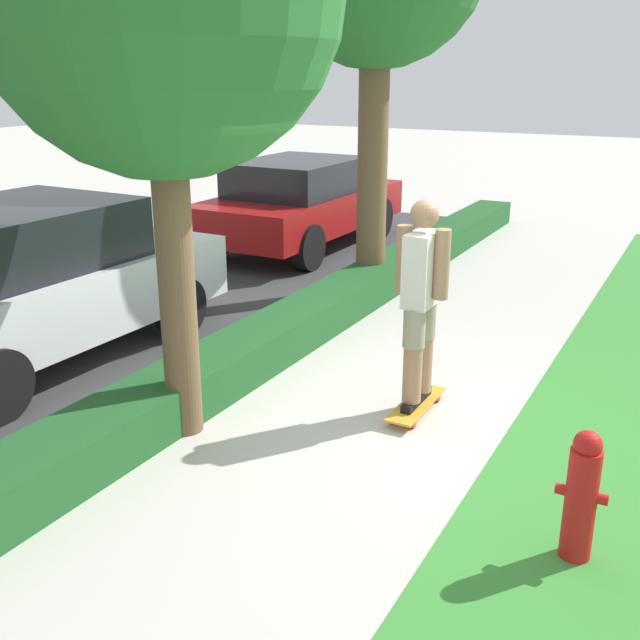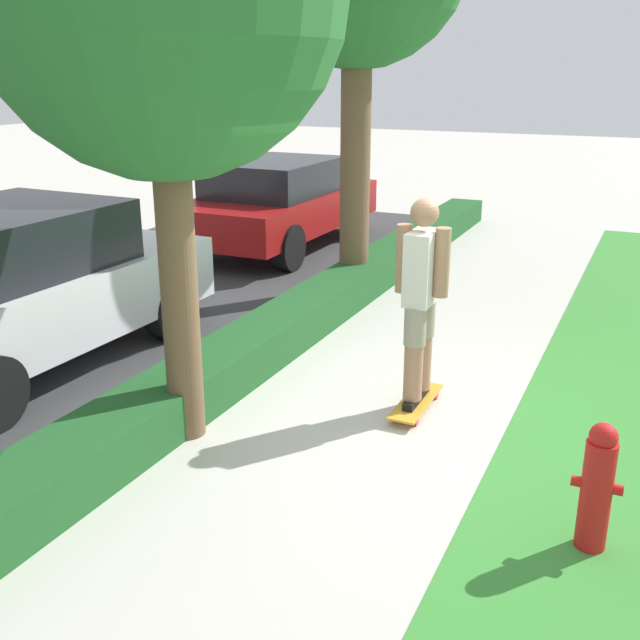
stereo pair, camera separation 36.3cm
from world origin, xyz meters
name	(u,v)px [view 1 (the left image)]	position (x,y,z in m)	size (l,w,h in m)	color
ground_plane	(373,429)	(0.00, 0.00, 0.00)	(60.00, 60.00, 0.00)	#BCB7AD
street_asphalt	(19,345)	(0.00, 4.20, 0.00)	(18.43, 5.00, 0.01)	#38383A
hedge_row	(214,372)	(0.00, 1.60, 0.20)	(18.43, 0.60, 0.40)	#1E5123
skateboard	(416,405)	(0.48, -0.19, 0.07)	(0.87, 0.24, 0.09)	gold
skater_person	(421,299)	(0.48, -0.19, 1.03)	(0.51, 0.46, 1.77)	black
parked_car_middle	(28,281)	(-0.16, 3.73, 0.82)	(4.02, 1.99, 1.60)	silver
parked_car_rear	(300,202)	(5.47, 3.81, 0.77)	(4.14, 1.90, 1.45)	maroon
fire_hydrant	(581,495)	(-0.97, -1.79, 0.43)	(0.19, 0.30, 0.86)	red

